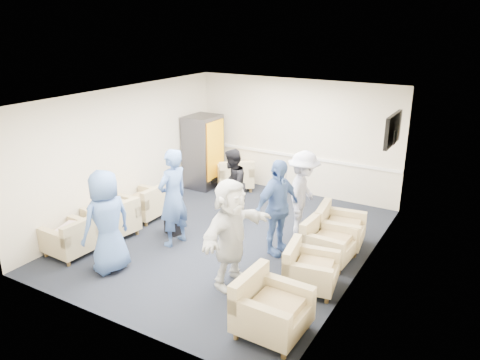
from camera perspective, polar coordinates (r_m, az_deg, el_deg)
The scene contains 25 objects.
floor at distance 8.98m, azimuth -1.37°, elevation -7.16°, with size 6.00×6.00×0.00m, color black.
ceiling at distance 8.15m, azimuth -1.52°, elevation 10.11°, with size 6.00×6.00×0.00m, color white.
back_wall at distance 11.04m, azimuth 6.79°, elevation 5.22°, with size 5.00×0.02×2.70m, color beige.
front_wall at distance 6.30m, azimuth -15.99°, elevation -6.32°, with size 5.00×0.02×2.70m, color beige.
left_wall at distance 9.96m, azimuth -13.80°, elevation 3.27°, with size 0.02×6.00×2.70m, color beige.
right_wall at distance 7.54m, azimuth 14.98°, elevation -1.95°, with size 0.02×6.00×2.70m, color beige.
chair_rail at distance 11.13m, azimuth 6.65°, elevation 2.96°, with size 4.98×0.04×0.06m, color white.
tv at distance 9.04m, azimuth 18.14°, elevation 5.85°, with size 0.10×1.00×0.58m.
armchair_left_near at distance 8.79m, azimuth -19.79°, elevation -6.83°, with size 0.79×0.79×0.60m.
armchair_left_mid at distance 9.26m, azimuth -15.19°, elevation -4.82°, with size 0.93×0.93×0.65m.
armchair_left_far at distance 9.94m, azimuth -11.39°, elevation -2.92°, with size 0.78×0.78×0.62m.
armchair_right_near at distance 6.40m, azimuth 3.49°, elevation -15.52°, with size 0.88×0.88×0.69m.
armchair_right_midnear at distance 7.41m, azimuth 8.30°, elevation -10.85°, with size 0.87×0.87×0.60m.
armchair_right_midfar at distance 8.24m, azimuth 10.42°, elevation -7.60°, with size 0.81×0.81×0.63m.
armchair_right_far at distance 8.78m, azimuth 11.78°, elevation -5.90°, with size 0.91×0.91×0.65m.
armchair_corner at distance 11.39m, azimuth -0.60°, elevation 0.47°, with size 1.17×1.17×0.66m.
vending_machine at distance 11.49m, azimuth -4.48°, elevation 3.48°, with size 0.72×0.84×1.77m.
backpack at distance 9.17m, azimuth -8.18°, elevation -4.94°, with size 0.35×0.28×0.52m.
pillow at distance 8.72m, azimuth -19.92°, elevation -5.81°, with size 0.50×0.38×0.14m, color beige.
person_front_left at distance 7.87m, azimuth -15.94°, elevation -4.93°, with size 0.85×0.55×1.74m, color #4464A4.
person_mid_left at distance 8.53m, azimuth -8.18°, elevation -2.16°, with size 0.66×0.44×1.82m, color #4464A4.
person_back_left at distance 9.52m, azimuth -0.97°, elevation -0.65°, with size 0.73×0.57×1.51m, color black.
person_back_right at distance 8.90m, azimuth 7.70°, elevation -1.73°, with size 1.08×0.62×1.67m, color white.
person_mid_right at distance 8.16m, azimuth 4.56°, elevation -3.37°, with size 1.01×0.42×1.73m, color #4464A4.
person_front_right at distance 7.19m, azimuth -1.10°, elevation -6.50°, with size 1.61×0.51×1.73m, color silver.
Camera 1 is at (4.24, -6.85, 3.98)m, focal length 35.00 mm.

